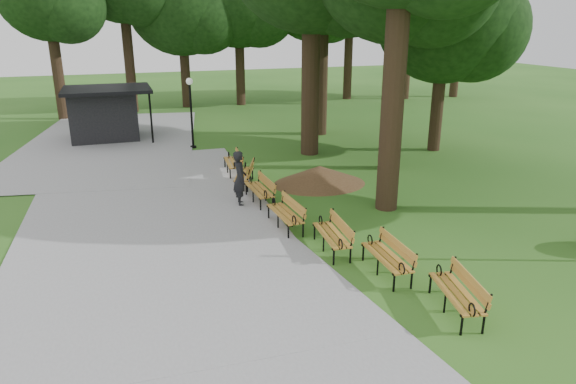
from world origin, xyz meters
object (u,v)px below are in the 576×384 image
object	(u,v)px
person	(240,178)
bench_2	(332,235)
bench_3	(285,214)
bench_6	(233,163)
dirt_mound	(320,175)
kiosk	(104,114)
bench_5	(244,174)
lawn_tree_5	(446,12)
lamp_post	(190,98)
bench_0	(456,293)
bench_1	(387,257)
bench_4	(259,190)

from	to	relation	value
person	bench_2	size ratio (longest dim) A/B	0.96
bench_3	bench_6	bearing A→B (deg)	178.66
dirt_mound	bench_6	xyz separation A→B (m)	(-2.72, 2.39, 0.10)
kiosk	dirt_mound	world-z (taller)	kiosk
bench_5	lawn_tree_5	bearing A→B (deg)	125.75
lamp_post	bench_5	bearing A→B (deg)	-82.89
person	bench_3	xyz separation A→B (m)	(0.75, -2.36, -0.47)
bench_0	bench_5	world-z (taller)	same
lamp_post	bench_0	bearing A→B (deg)	-80.27
dirt_mound	bench_0	size ratio (longest dim) A/B	1.53
kiosk	dirt_mound	bearing A→B (deg)	-54.61
person	bench_0	size ratio (longest dim) A/B	0.96
lamp_post	bench_0	world-z (taller)	lamp_post
dirt_mound	bench_6	distance (m)	3.62
bench_1	bench_6	bearing A→B (deg)	-168.81
dirt_mound	person	bearing A→B (deg)	-158.79
bench_2	lamp_post	bearing A→B (deg)	-167.91
kiosk	bench_1	xyz separation A→B (m)	(6.18, -17.73, -0.86)
bench_3	person	bearing A→B (deg)	-165.05
person	bench_5	world-z (taller)	person
person	kiosk	xyz separation A→B (m)	(-4.08, 11.84, 0.39)
bench_3	bench_6	size ratio (longest dim) A/B	1.00
bench_1	bench_4	size ratio (longest dim) A/B	1.00
bench_2	lawn_tree_5	size ratio (longest dim) A/B	0.21
bench_3	lawn_tree_5	world-z (taller)	lawn_tree_5
bench_1	bench_5	distance (m)	7.99
kiosk	person	bearing A→B (deg)	-70.69
bench_3	bench_4	xyz separation A→B (m)	(-0.10, 2.38, 0.00)
bench_2	person	bearing A→B (deg)	-156.77
bench_4	bench_5	world-z (taller)	same
bench_6	bench_0	bearing A→B (deg)	15.21
person	lawn_tree_5	distance (m)	12.43
bench_2	bench_5	distance (m)	6.25
bench_2	bench_6	distance (m)	7.97
kiosk	lawn_tree_5	xyz separation A→B (m)	(14.46, -7.43, 4.82)
lamp_post	bench_4	distance (m)	8.73
person	lawn_tree_5	world-z (taller)	lawn_tree_5
bench_3	lamp_post	bearing A→B (deg)	-177.66
kiosk	bench_2	distance (m)	17.02
bench_2	bench_1	bearing A→B (deg)	28.08
bench_5	bench_1	bearing A→B (deg)	32.27
person	dirt_mound	world-z (taller)	person
bench_3	bench_4	bearing A→B (deg)	179.73
lamp_post	bench_1	bearing A→B (deg)	-80.94
person	lamp_post	distance (m)	8.62
kiosk	bench_1	bearing A→B (deg)	-70.48
dirt_mound	bench_2	size ratio (longest dim) A/B	1.53
bench_0	bench_2	xyz separation A→B (m)	(-1.21, 3.62, 0.00)
bench_4	bench_1	bearing A→B (deg)	12.39
lamp_post	bench_5	distance (m)	6.86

